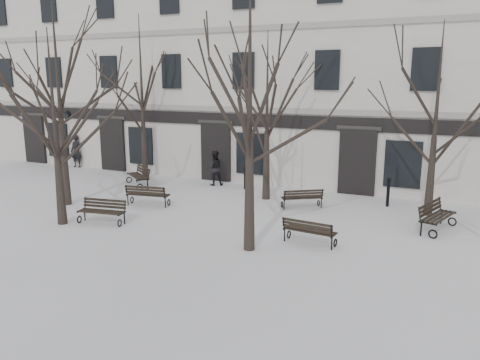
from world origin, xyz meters
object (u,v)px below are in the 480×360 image
Objects in this scene: bench_0 at (102,210)px; lamp_post at (64,135)px; bench_5 at (436,215)px; bench_2 at (309,231)px; bench_3 at (139,175)px; bench_1 at (147,194)px; tree_2 at (250,67)px; tree_0 at (57,71)px; tree_1 at (53,105)px; bench_4 at (302,197)px.

bench_0 is 11.75m from lamp_post.
bench_2 is at bearing 149.50° from bench_5.
bench_2 is at bearing 11.88° from bench_3.
bench_5 is 20.13m from lamp_post.
bench_0 is 2.59m from bench_1.
tree_0 is at bearing 169.57° from tree_2.
tree_2 is 8.15m from bench_5.
bench_2 is at bearing 10.66° from tree_1.
tree_1 is 9.72m from bench_4.
bench_1 is 0.95× the size of bench_3.
tree_1 is 3.97× the size of bench_2.
bench_0 is 7.35m from bench_2.
tree_2 is at bearing 43.81° from bench_2.
bench_5 reaches higher than bench_2.
tree_1 reaches higher than bench_0.
lamp_post is (-16.35, 6.38, 1.50)m from bench_2.
bench_4 is (8.88, 3.47, -4.87)m from tree_0.
tree_0 is at bearing 131.36° from tree_1.
bench_1 is 0.54× the size of lamp_post.
bench_5 reaches higher than bench_0.
bench_1 is at bearing -11.70° from bench_3.
bench_2 is 10.74m from bench_3.
tree_2 is 4.74× the size of bench_1.
tree_0 is 0.99× the size of tree_2.
bench_3 is 0.94× the size of bench_5.
bench_3 is at bearing 104.88° from bench_0.
bench_1 is 1.11× the size of bench_4.
bench_1 reaches higher than bench_2.
lamp_post is (-9.07, 7.33, 1.48)m from bench_0.
bench_4 is 4.99m from bench_5.
bench_4 is (7.07, 5.53, -3.73)m from tree_1.
tree_0 is 11.44m from bench_2.
bench_2 is at bearing -21.32° from lamp_post.
bench_1 is 3.80m from bench_3.
tree_0 is 10.71m from bench_4.
tree_1 is 13.41m from bench_5.
tree_0 is 4.71× the size of bench_1.
lamp_post reaches higher than bench_1.
bench_0 is (-5.79, 0.23, -4.88)m from tree_2.
bench_4 is at bearing 21.36° from tree_0.
tree_2 reaches higher than tree_0.
lamp_post is at bearing 153.04° from tree_2.
tree_1 is at bearing 128.85° from bench_5.
tree_0 is at bearing -61.68° from bench_3.
bench_5 is (10.75, 4.09, 0.06)m from bench_0.
bench_0 is at bearing 5.53° from bench_4.
bench_4 is 15.17m from lamp_post.
bench_5 is (4.93, -0.78, 0.09)m from bench_4.
tree_0 reaches higher than bench_0.
bench_1 is at bearing -27.43° from lamp_post.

